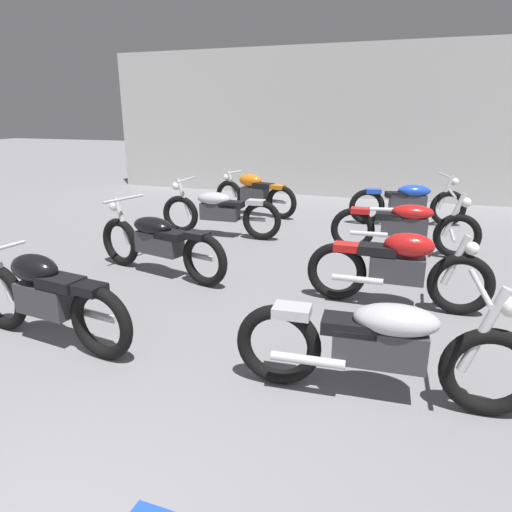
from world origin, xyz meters
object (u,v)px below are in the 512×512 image
object	(u,v)px
motorcycle_left_row_3	(219,211)
motorcycle_right_row_4	(408,201)
motorcycle_right_row_3	(405,225)
motorcycle_left_row_4	(254,193)
motorcycle_right_row_1	(381,344)
motorcycle_left_row_1	(45,296)
motorcycle_left_row_2	(159,242)
motorcycle_right_row_2	(398,267)

from	to	relation	value
motorcycle_left_row_3	motorcycle_right_row_4	bearing A→B (deg)	32.85
motorcycle_right_row_3	motorcycle_left_row_4	bearing A→B (deg)	148.54
motorcycle_left_row_4	motorcycle_right_row_1	size ratio (longest dim) A/B	0.89
motorcycle_right_row_1	motorcycle_right_row_3	world-z (taller)	same
motorcycle_left_row_1	motorcycle_left_row_3	distance (m)	4.04
motorcycle_left_row_2	motorcycle_left_row_1	bearing A→B (deg)	-89.86
motorcycle_left_row_2	motorcycle_right_row_2	distance (m)	3.00
motorcycle_left_row_1	motorcycle_left_row_2	bearing A→B (deg)	90.14
motorcycle_left_row_3	motorcycle_right_row_3	xyz separation A→B (m)	(3.04, -0.05, 0.00)
motorcycle_left_row_4	motorcycle_right_row_4	size ratio (longest dim) A/B	0.91
motorcycle_left_row_1	motorcycle_right_row_3	xyz separation A→B (m)	(2.99, 3.99, -0.01)
motorcycle_left_row_2	motorcycle_right_row_3	size ratio (longest dim) A/B	0.98
motorcycle_right_row_1	motorcycle_left_row_3	bearing A→B (deg)	127.48
motorcycle_left_row_3	motorcycle_right_row_2	bearing A→B (deg)	-34.84
motorcycle_right_row_2	motorcycle_right_row_3	size ratio (longest dim) A/B	0.91
motorcycle_right_row_2	motorcycle_left_row_3	bearing A→B (deg)	145.16
motorcycle_right_row_2	motorcycle_right_row_4	world-z (taller)	motorcycle_right_row_4
motorcycle_left_row_4	motorcycle_right_row_2	bearing A→B (deg)	-52.18
motorcycle_right_row_1	motorcycle_right_row_2	size ratio (longest dim) A/B	1.10
motorcycle_right_row_4	motorcycle_right_row_2	bearing A→B (deg)	-89.84
motorcycle_left_row_2	motorcycle_left_row_3	distance (m)	2.06
motorcycle_left_row_2	motorcycle_left_row_3	world-z (taller)	same
motorcycle_right_row_1	motorcycle_right_row_4	distance (m)	5.89
motorcycle_left_row_1	motorcycle_right_row_3	size ratio (longest dim) A/B	0.91
motorcycle_left_row_3	motorcycle_left_row_4	world-z (taller)	motorcycle_left_row_3
motorcycle_right_row_4	motorcycle_right_row_1	bearing A→B (deg)	-90.16
motorcycle_left_row_1	motorcycle_right_row_3	distance (m)	4.98
motorcycle_left_row_2	motorcycle_left_row_4	size ratio (longest dim) A/B	1.10
motorcycle_left_row_2	motorcycle_right_row_1	bearing A→B (deg)	-32.25
motorcycle_left_row_1	motorcycle_left_row_4	size ratio (longest dim) A/B	1.01
motorcycle_left_row_2	motorcycle_right_row_3	bearing A→B (deg)	33.87
motorcycle_right_row_4	motorcycle_right_row_3	bearing A→B (deg)	-89.71
motorcycle_left_row_2	motorcycle_left_row_3	xyz separation A→B (m)	(-0.05, 2.06, 0.00)
motorcycle_right_row_3	motorcycle_left_row_2	bearing A→B (deg)	-146.13
motorcycle_right_row_2	motorcycle_right_row_4	distance (m)	4.08
motorcycle_left_row_1	motorcycle_right_row_2	size ratio (longest dim) A/B	1.00
motorcycle_left_row_1	motorcycle_left_row_3	size ratio (longest dim) A/B	0.91
motorcycle_left_row_3	motorcycle_right_row_4	distance (m)	3.61
motorcycle_left_row_1	motorcycle_left_row_4	distance (m)	5.86
motorcycle_left_row_1	motorcycle_right_row_1	distance (m)	2.97
motorcycle_left_row_1	motorcycle_right_row_4	bearing A→B (deg)	63.58
motorcycle_left_row_3	motorcycle_right_row_1	world-z (taller)	same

